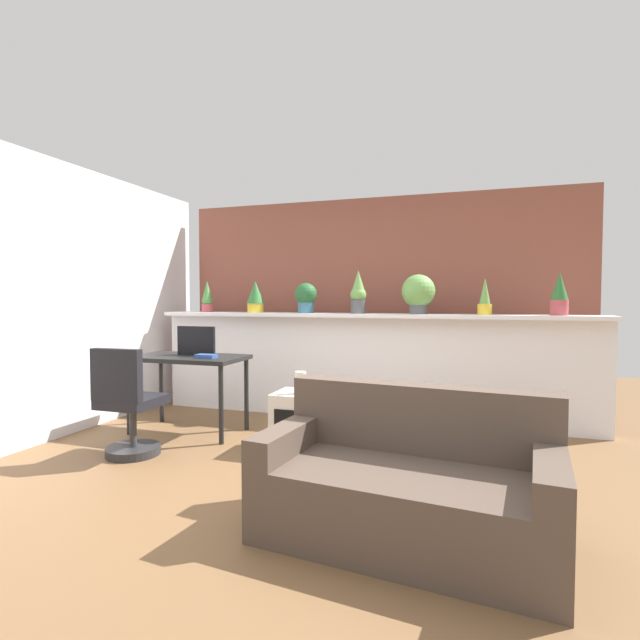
{
  "coord_description": "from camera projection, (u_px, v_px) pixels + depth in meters",
  "views": [
    {
      "loc": [
        1.12,
        -3.02,
        1.3
      ],
      "look_at": [
        -0.17,
        0.96,
        1.12
      ],
      "focal_mm": 26.68,
      "sensor_mm": 36.0,
      "label": 1
    }
  ],
  "objects": [
    {
      "name": "potted_plant_0",
      "position": [
        207.0,
        298.0,
        5.67
      ],
      "size": [
        0.13,
        0.13,
        0.37
      ],
      "color": "#B7474C",
      "rests_on": "plant_shelf"
    },
    {
      "name": "plant_shelf",
      "position": [
        363.0,
        315.0,
        5.08
      ],
      "size": [
        4.75,
        0.37,
        0.04
      ],
      "primitive_type": "cube",
      "color": "white",
      "rests_on": "divider_wall"
    },
    {
      "name": "divider_wall",
      "position": [
        364.0,
        368.0,
        5.14
      ],
      "size": [
        4.75,
        0.16,
        1.11
      ],
      "primitive_type": "cube",
      "color": "white",
      "rests_on": "ground"
    },
    {
      "name": "couch",
      "position": [
        407.0,
        487.0,
        2.58
      ],
      "size": [
        1.64,
        0.93,
        0.8
      ],
      "color": "brown",
      "rests_on": "ground"
    },
    {
      "name": "desk",
      "position": [
        188.0,
        364.0,
        4.63
      ],
      "size": [
        1.1,
        0.6,
        0.75
      ],
      "color": "black",
      "rests_on": "ground"
    },
    {
      "name": "vase_on_shelf",
      "position": [
        301.0,
        383.0,
        4.03
      ],
      "size": [
        0.1,
        0.1,
        0.19
      ],
      "primitive_type": "cylinder",
      "color": "silver",
      "rests_on": "side_cube_shelf"
    },
    {
      "name": "potted_plant_4",
      "position": [
        418.0,
        292.0,
        4.89
      ],
      "size": [
        0.34,
        0.34,
        0.41
      ],
      "color": "#4C4C51",
      "rests_on": "plant_shelf"
    },
    {
      "name": "side_wall_left",
      "position": [
        49.0,
        299.0,
        4.4
      ],
      "size": [
        0.12,
        4.4,
        2.6
      ],
      "primitive_type": "cube",
      "color": "white",
      "rests_on": "ground"
    },
    {
      "name": "office_chair",
      "position": [
        128.0,
        410.0,
        3.91
      ],
      "size": [
        0.45,
        0.45,
        0.91
      ],
      "color": "#262628",
      "rests_on": "ground"
    },
    {
      "name": "potted_plant_5",
      "position": [
        485.0,
        299.0,
        4.66
      ],
      "size": [
        0.14,
        0.14,
        0.36
      ],
      "color": "gold",
      "rests_on": "plant_shelf"
    },
    {
      "name": "potted_plant_3",
      "position": [
        358.0,
        293.0,
        5.05
      ],
      "size": [
        0.17,
        0.17,
        0.46
      ],
      "color": "#4C4C51",
      "rests_on": "plant_shelf"
    },
    {
      "name": "brick_wall_behind",
      "position": [
        375.0,
        303.0,
        5.68
      ],
      "size": [
        4.75,
        0.1,
        2.5
      ],
      "primitive_type": "cube",
      "color": "brown",
      "rests_on": "ground"
    },
    {
      "name": "side_cube_shelf",
      "position": [
        298.0,
        421.0,
        4.09
      ],
      "size": [
        0.4,
        0.41,
        0.5
      ],
      "color": "silver",
      "rests_on": "ground"
    },
    {
      "name": "tv_monitor",
      "position": [
        196.0,
        341.0,
        4.68
      ],
      "size": [
        0.41,
        0.04,
        0.28
      ],
      "primitive_type": "cube",
      "color": "black",
      "rests_on": "desk"
    },
    {
      "name": "potted_plant_2",
      "position": [
        306.0,
        297.0,
        5.25
      ],
      "size": [
        0.25,
        0.25,
        0.33
      ],
      "color": "#386B84",
      "rests_on": "plant_shelf"
    },
    {
      "name": "potted_plant_1",
      "position": [
        255.0,
        296.0,
        5.43
      ],
      "size": [
        0.2,
        0.2,
        0.36
      ],
      "color": "gold",
      "rests_on": "plant_shelf"
    },
    {
      "name": "book_on_desk",
      "position": [
        206.0,
        356.0,
        4.44
      ],
      "size": [
        0.19,
        0.11,
        0.04
      ],
      "primitive_type": "cube",
      "color": "#2D4C8C",
      "rests_on": "desk"
    },
    {
      "name": "potted_plant_6",
      "position": [
        559.0,
        294.0,
        4.49
      ],
      "size": [
        0.16,
        0.16,
        0.41
      ],
      "color": "#B7474C",
      "rests_on": "plant_shelf"
    },
    {
      "name": "ground_plane",
      "position": [
        300.0,
        488.0,
        3.27
      ],
      "size": [
        12.0,
        12.0,
        0.0
      ],
      "primitive_type": "plane",
      "color": "brown"
    }
  ]
}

